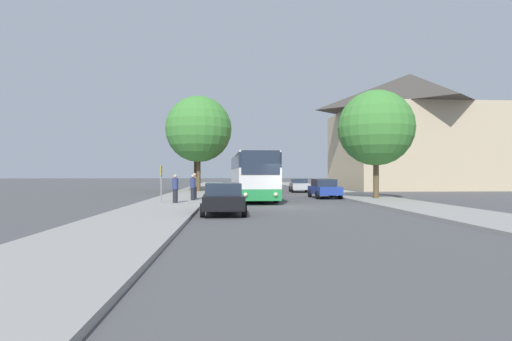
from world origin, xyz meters
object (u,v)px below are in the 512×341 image
at_px(bus_stop_sign, 161,179).
at_px(tree_right_near, 376,128).
at_px(pedestrian_waiting_far, 195,186).
at_px(tree_left_near, 196,136).
at_px(parked_car_right_far, 299,185).
at_px(bus_front, 252,175).
at_px(bus_rear, 241,175).
at_px(parked_car_left_curb, 223,198).
at_px(parked_car_right_near, 324,188).
at_px(tree_left_far, 199,129).
at_px(pedestrian_waiting_near, 175,189).
at_px(bus_middle, 248,174).
at_px(pedestrian_walking_back, 193,187).

relative_size(bus_stop_sign, tree_right_near, 0.30).
relative_size(pedestrian_waiting_far, tree_left_near, 0.20).
bearing_deg(pedestrian_waiting_far, parked_car_right_far, -113.91).
distance_m(bus_front, pedestrian_waiting_far, 4.41).
relative_size(bus_front, pedestrian_waiting_far, 6.52).
relative_size(bus_rear, parked_car_left_curb, 2.82).
height_order(bus_rear, parked_car_right_near, bus_rear).
bearing_deg(bus_rear, tree_left_far, -102.22).
bearing_deg(pedestrian_waiting_far, parked_car_right_near, -151.33).
xyz_separation_m(bus_front, pedestrian_waiting_near, (-4.89, -5.27, -0.77)).
bearing_deg(bus_stop_sign, parked_car_left_curb, -57.10).
bearing_deg(pedestrian_waiting_near, parked_car_right_far, -122.40).
bearing_deg(parked_car_right_near, bus_stop_sign, 25.99).
xyz_separation_m(parked_car_right_near, parked_car_right_far, (-0.21, 10.24, -0.03)).
bearing_deg(bus_stop_sign, pedestrian_waiting_near, -29.94).
bearing_deg(tree_left_near, parked_car_left_curb, -82.41).
bearing_deg(parked_car_right_far, parked_car_left_curb, 74.81).
xyz_separation_m(parked_car_right_near, pedestrian_waiting_far, (-9.84, -2.88, 0.30)).
bearing_deg(pedestrian_waiting_near, tree_left_far, -90.86).
bearing_deg(parked_car_left_curb, parked_car_right_far, 69.59).
bearing_deg(bus_middle, tree_right_near, -62.27).
bearing_deg(bus_front, bus_stop_sign, -143.19).
distance_m(bus_middle, tree_right_near, 19.05).
xyz_separation_m(parked_car_right_far, tree_left_near, (-11.28, 6.33, 5.61)).
height_order(parked_car_right_far, pedestrian_walking_back, pedestrian_walking_back).
height_order(bus_middle, tree_left_near, tree_left_near).
height_order(bus_stop_sign, pedestrian_waiting_near, bus_stop_sign).
relative_size(parked_car_right_near, pedestrian_walking_back, 2.41).
height_order(parked_car_right_far, tree_left_near, tree_left_near).
bearing_deg(tree_left_near, parked_car_right_near, -55.25).
height_order(parked_car_right_near, pedestrian_waiting_near, pedestrian_waiting_near).
xyz_separation_m(parked_car_right_far, bus_stop_sign, (-11.38, -16.32, 0.85)).
bearing_deg(bus_rear, parked_car_left_curb, -91.44).
distance_m(bus_middle, parked_car_left_curb, 26.32).
distance_m(parked_car_right_far, pedestrian_walking_back, 17.32).
xyz_separation_m(pedestrian_waiting_near, tree_left_far, (0.07, 16.31, 5.41)).
height_order(pedestrian_walking_back, tree_right_near, tree_right_near).
bearing_deg(bus_stop_sign, bus_rear, 80.78).
bearing_deg(tree_right_near, bus_front, 171.87).
bearing_deg(pedestrian_waiting_far, tree_right_near, -166.52).
xyz_separation_m(pedestrian_waiting_near, pedestrian_walking_back, (0.82, 2.46, -0.00)).
xyz_separation_m(parked_car_left_curb, bus_stop_sign, (-3.92, 6.06, 0.83)).
distance_m(pedestrian_waiting_far, tree_left_near, 20.22).
height_order(bus_rear, pedestrian_waiting_far, bus_rear).
height_order(bus_front, pedestrian_walking_back, bus_front).
bearing_deg(pedestrian_waiting_near, bus_front, -133.49).
height_order(bus_middle, bus_rear, bus_middle).
relative_size(pedestrian_waiting_far, tree_left_far, 0.19).
relative_size(bus_rear, tree_right_near, 1.50).
bearing_deg(tree_left_far, parked_car_right_near, -42.47).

